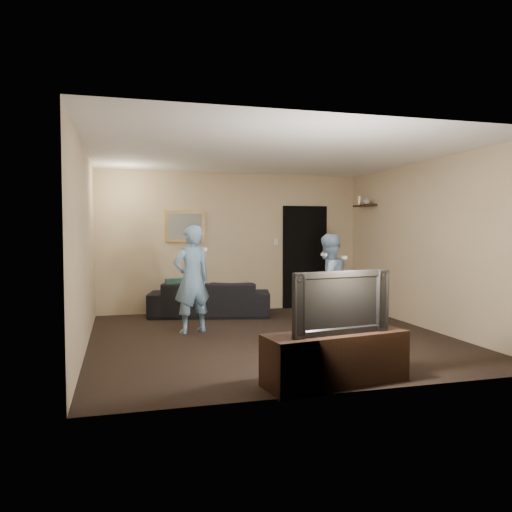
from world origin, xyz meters
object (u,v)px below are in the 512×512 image
object	(u,v)px
television	(336,302)
wii_player_right	(328,283)
sofa	(210,299)
tv_console	(335,359)
wii_player_left	(192,279)

from	to	relation	value
television	wii_player_right	world-z (taller)	wii_player_right
sofa	television	xyz separation A→B (m)	(0.53, -4.21, 0.51)
sofa	tv_console	xyz separation A→B (m)	(0.53, -4.21, -0.06)
sofa	television	size ratio (longest dim) A/B	1.96
wii_player_left	wii_player_right	xyz separation A→B (m)	(1.99, -0.46, -0.06)
television	wii_player_right	size ratio (longest dim) A/B	0.73
television	wii_player_right	xyz separation A→B (m)	(0.95, 2.38, -0.09)
sofa	television	distance (m)	4.28
tv_console	wii_player_left	world-z (taller)	wii_player_left
tv_console	wii_player_right	xyz separation A→B (m)	(0.95, 2.38, 0.49)
tv_console	wii_player_left	distance (m)	3.08
sofa	wii_player_right	bearing A→B (deg)	142.26
television	wii_player_left	xyz separation A→B (m)	(-1.03, 2.85, -0.02)
tv_console	wii_player_right	distance (m)	2.61
sofa	tv_console	distance (m)	4.25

